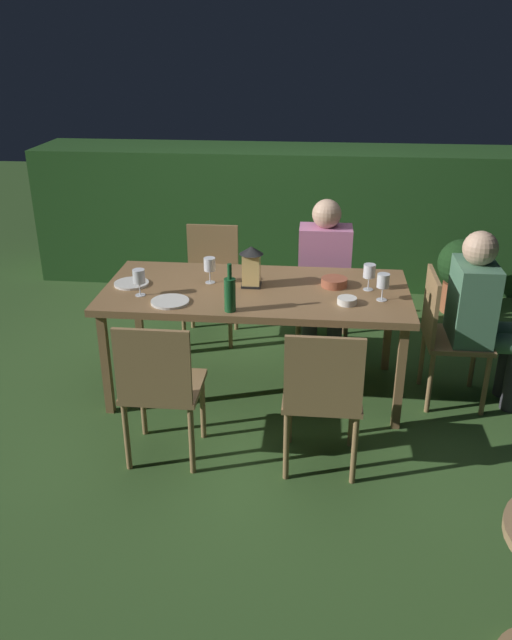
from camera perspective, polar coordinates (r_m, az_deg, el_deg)
The scene contains 21 objects.
ground_plane at distance 4.38m, azimuth 0.00°, elevation -6.14°, with size 16.00×16.00×0.00m, color #385B28.
dining_table at distance 4.08m, azimuth 0.00°, elevation 2.15°, with size 1.94×0.90×0.73m.
chair_side_left_b at distance 3.39m, azimuth 5.97°, elevation -6.55°, with size 0.42×0.40×0.87m.
chair_side_right_a at distance 4.98m, azimuth -4.04°, elevation 3.86°, with size 0.42×0.40×0.87m.
chair_head_far at distance 4.22m, azimuth 16.67°, elevation -1.02°, with size 0.40×0.42×0.87m.
person_in_green at distance 4.21m, azimuth 19.52°, elevation 0.75°, with size 0.48×0.38×1.15m.
chair_side_right_b at distance 4.92m, azimuth 6.05°, elevation 3.50°, with size 0.42×0.40×0.87m.
person_in_pink at distance 4.68m, azimuth 6.13°, elevation 4.40°, with size 0.38×0.47×1.15m.
chair_side_left_a at distance 3.49m, azimuth -8.57°, elevation -5.79°, with size 0.42×0.40×0.87m.
lantern_centerpiece at distance 4.05m, azimuth -0.42°, elevation 5.03°, with size 0.15×0.15×0.27m.
green_bottle_on_table at distance 3.69m, azimuth -2.35°, elevation 2.38°, with size 0.07×0.07×0.29m.
wine_glass_a at distance 4.13m, azimuth -4.17°, elevation 4.88°, with size 0.08×0.08×0.17m.
wine_glass_b at distance 4.06m, azimuth 10.11°, elevation 4.23°, with size 0.08×0.08×0.17m.
wine_glass_c at distance 3.91m, azimuth 11.31°, elevation 3.35°, with size 0.08×0.08×0.17m.
wine_glass_d at distance 3.97m, azimuth -10.43°, elevation 3.76°, with size 0.08×0.08×0.17m.
plate_a at distance 3.87m, azimuth -7.70°, elevation 1.64°, with size 0.23×0.23×0.01m, color silver.
plate_b at distance 4.20m, azimuth -11.08°, elevation 3.23°, with size 0.22×0.22×0.01m, color silver.
bowl_olives at distance 4.12m, azimuth 7.02°, elevation 3.41°, with size 0.17×0.17×0.05m.
bowl_bread at distance 3.85m, azimuth 8.15°, elevation 1.73°, with size 0.12×0.12×0.04m.
hedge_backdrop at distance 6.24m, azimuth 2.09°, elevation 9.45°, with size 4.58×0.77×1.25m, color #234C1E.
potted_plant_by_hedge at distance 5.71m, azimuth 17.90°, elevation 4.20°, with size 0.41×0.41×0.65m.
Camera 1 is at (0.37, -3.76, 2.22)m, focal length 35.76 mm.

